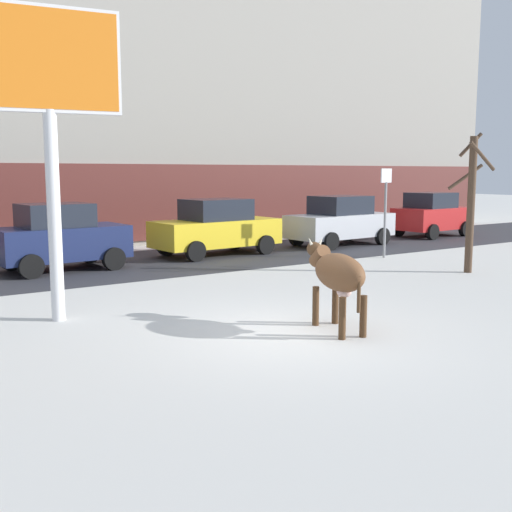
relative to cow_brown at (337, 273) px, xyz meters
The scene contains 11 objects.
ground_plane 1.26m from the cow_brown, 161.43° to the left, with size 120.00×120.00×0.00m, color silver.
road_strip 9.17m from the cow_brown, 94.64° to the left, with size 60.00×5.60×0.01m, color #333338.
building_facade 17.07m from the cow_brown, 92.62° to the left, with size 44.00×6.10×13.00m.
cow_brown is the anchor object (origin of this frame).
billboard 6.06m from the cow_brown, 138.22° to the left, with size 2.52×0.62×5.56m.
car_navy_hatchback 9.37m from the cow_brown, 102.63° to the left, with size 3.61×2.13×1.86m.
car_yellow_sedan 10.00m from the cow_brown, 71.76° to the left, with size 4.32×2.22×1.84m.
car_silver_sedan 12.45m from the cow_brown, 48.05° to the left, with size 4.32×2.22×1.84m.
car_red_hatchback 16.64m from the cow_brown, 34.72° to the left, with size 3.61×2.13×1.86m.
bare_tree_left_lot 7.60m from the cow_brown, 20.48° to the left, with size 1.17×1.19×3.76m.
street_sign 9.41m from the cow_brown, 39.38° to the left, with size 0.44×0.08×2.82m.
Camera 1 is at (-6.13, -7.97, 2.71)m, focal length 42.69 mm.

